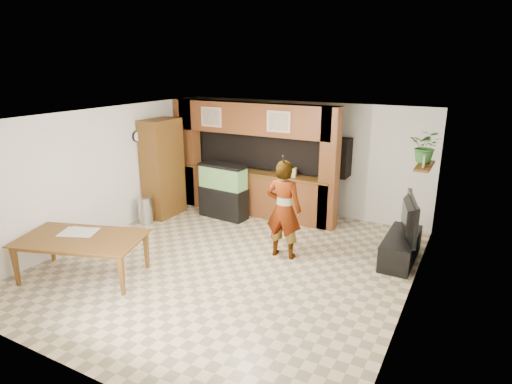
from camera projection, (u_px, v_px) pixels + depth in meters
The scene contains 21 objects.
floor at pixel (231, 263), 7.67m from camera, with size 6.50×6.50×0.00m, color #D0B590.
ceiling at pixel (228, 117), 6.92m from camera, with size 6.50×6.50×0.00m, color white.
wall_back at pixel (302, 158), 10.03m from camera, with size 6.00×6.00×0.00m, color silver.
wall_left at pixel (103, 173), 8.65m from camera, with size 6.50×6.50×0.00m, color silver.
wall_right at pixel (413, 224), 5.94m from camera, with size 6.50×6.50×0.00m, color silver.
partition at pixel (254, 158), 9.94m from camera, with size 4.20×0.99×2.60m.
wall_clock at pixel (137, 136), 9.31m from camera, with size 0.05×0.25×0.25m.
wall_shelf at pixel (425, 166), 7.53m from camera, with size 0.25×0.90×0.04m, color brown.
pantry_cabinet at pixel (163, 168), 9.80m from camera, with size 0.56×0.92×2.24m, color brown.
trash_can at pixel (146, 210), 9.47m from camera, with size 0.33×0.33×0.60m, color #B2B2B7.
aquarium at pixel (223, 192), 9.76m from camera, with size 1.13×0.42×1.25m.
tv_stand at pixel (401, 248), 7.72m from camera, with size 0.52×1.42×0.47m, color black.
television at pixel (404, 217), 7.54m from camera, with size 1.25×0.16×0.72m, color black.
photo_frame at pixel (424, 161), 7.33m from camera, with size 0.03×0.15×0.20m, color tan.
potted_plant at pixel (426, 146), 7.60m from camera, with size 0.53×0.46×0.59m, color #2F6C2B.
person at pixel (284, 209), 7.69m from camera, with size 0.67×0.44×1.82m, color tan.
microphone at pixel (284, 160), 7.25m from camera, with size 0.04×0.04×0.16m, color black.
dining_table at pixel (82, 258), 7.05m from camera, with size 2.01×1.12×0.71m, color brown.
newspaper_a at pixel (79, 232), 7.21m from camera, with size 0.51×0.37×0.01m, color silver.
newspaper_b at pixel (79, 232), 7.19m from camera, with size 0.58×0.42×0.01m, color silver.
counter_box at pixel (290, 172), 9.39m from camera, with size 0.28×0.19×0.19m, color tan.
Camera 1 is at (3.70, -5.92, 3.45)m, focal length 30.00 mm.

